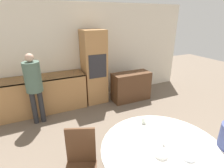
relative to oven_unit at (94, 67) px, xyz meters
name	(u,v)px	position (x,y,z in m)	size (l,w,h in m)	color
wall_back	(80,54)	(-0.26, 0.34, 0.33)	(6.63, 0.05, 2.60)	silver
kitchen_counter	(36,95)	(-1.53, -0.01, -0.51)	(2.39, 0.60, 0.90)	#AD7A47
oven_unit	(94,67)	(0.00, 0.00, 0.00)	(0.58, 0.59, 1.95)	#AD7A47
sideboard	(131,86)	(0.95, -0.38, -0.57)	(1.07, 0.45, 0.80)	#51331E
dining_table	(161,162)	(-0.21, -3.04, -0.42)	(1.49, 1.49, 0.77)	#51331E
chair_far_left	(81,161)	(-1.11, -2.57, -0.45)	(0.52, 0.52, 0.96)	#51331E
person_standing	(34,82)	(-1.52, -0.52, 0.00)	(0.34, 0.34, 1.57)	#262628
cup	(144,120)	(-0.11, -2.49, -0.16)	(0.06, 0.06, 0.09)	silver
bowl_near	(161,154)	(-0.31, -3.12, -0.18)	(0.15, 0.15, 0.05)	white
bowl_centre	(135,168)	(-0.69, -3.17, -0.18)	(0.18, 0.18, 0.05)	silver
bowl_far	(189,157)	(-0.06, -3.29, -0.19)	(0.13, 0.13, 0.04)	silver
salt_shaker	(164,142)	(-0.16, -2.99, -0.16)	(0.03, 0.03, 0.09)	white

